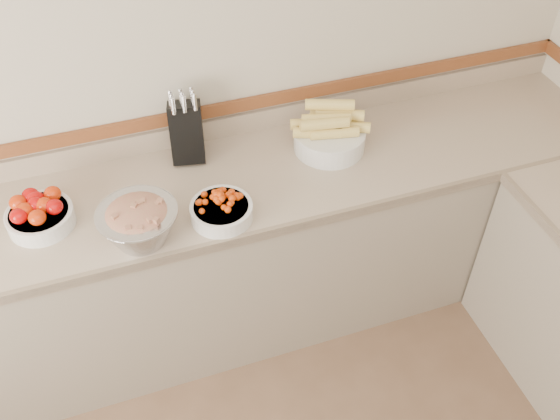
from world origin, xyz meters
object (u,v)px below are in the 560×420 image
object	(u,v)px
corn_bowl	(329,134)
rhubarb_bowl	(139,222)
knife_block	(186,131)
tomato_bowl	(39,213)
cherry_tomato_bowl	(221,209)

from	to	relation	value
corn_bowl	rhubarb_bowl	distance (m)	0.93
knife_block	tomato_bowl	world-z (taller)	knife_block
tomato_bowl	rhubarb_bowl	bearing A→B (deg)	-30.08
cherry_tomato_bowl	rhubarb_bowl	size ratio (longest dim) A/B	0.81
knife_block	rhubarb_bowl	size ratio (longest dim) A/B	1.10
tomato_bowl	corn_bowl	xyz separation A→B (m)	(1.24, 0.08, 0.02)
knife_block	cherry_tomato_bowl	distance (m)	0.43
knife_block	corn_bowl	bearing A→B (deg)	-13.63
corn_bowl	tomato_bowl	bearing A→B (deg)	-176.33
tomato_bowl	cherry_tomato_bowl	size ratio (longest dim) A/B	1.04
knife_block	cherry_tomato_bowl	xyz separation A→B (m)	(0.03, -0.42, -0.09)
knife_block	cherry_tomato_bowl	size ratio (longest dim) A/B	1.35
tomato_bowl	cherry_tomato_bowl	xyz separation A→B (m)	(0.67, -0.19, -0.01)
rhubarb_bowl	knife_block	bearing A→B (deg)	56.53
tomato_bowl	rhubarb_bowl	xyz separation A→B (m)	(0.35, -0.21, 0.03)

